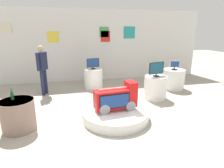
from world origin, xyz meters
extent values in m
plane|color=#A8A091|center=(0.00, 0.00, 0.00)|extent=(30.00, 30.00, 0.00)
cube|color=silver|center=(0.00, 4.49, 1.54)|extent=(10.69, 0.10, 3.08)
cube|color=yellow|center=(-1.40, 4.43, 1.93)|extent=(0.46, 0.02, 0.44)
cube|color=teal|center=(1.91, 4.43, 2.10)|extent=(0.52, 0.02, 0.51)
cube|color=green|center=(0.75, 4.43, 2.12)|extent=(0.40, 0.02, 0.43)
cube|color=red|center=(0.80, 4.43, 1.94)|extent=(0.41, 0.02, 0.47)
cube|color=beige|center=(-3.17, 4.43, 2.29)|extent=(0.48, 0.02, 0.36)
cylinder|color=white|center=(0.24, 0.37, 0.12)|extent=(1.69, 1.69, 0.24)
cylinder|color=gray|center=(-0.10, 0.33, 0.37)|extent=(0.30, 0.43, 0.26)
cylinder|color=gray|center=(0.57, 0.40, 0.37)|extent=(0.30, 0.43, 0.26)
cube|color=red|center=(0.24, 0.37, 0.56)|extent=(1.09, 0.47, 0.47)
cube|color=red|center=(0.65, 0.41, 0.87)|extent=(0.27, 0.38, 0.16)
cube|color=black|center=(0.17, 0.17, 0.56)|extent=(0.76, 0.10, 0.36)
cube|color=navy|center=(0.17, 0.17, 0.56)|extent=(0.72, 0.10, 0.32)
cube|color=#B2B2B7|center=(0.24, 0.37, 0.82)|extent=(0.85, 0.12, 0.02)
cylinder|color=white|center=(0.06, 3.19, 0.38)|extent=(0.72, 0.72, 0.76)
cylinder|color=black|center=(0.06, 3.19, 0.77)|extent=(0.19, 0.19, 0.02)
cylinder|color=black|center=(0.06, 3.19, 0.81)|extent=(0.04, 0.04, 0.05)
cube|color=black|center=(0.06, 3.19, 1.00)|extent=(0.49, 0.17, 0.34)
cube|color=navy|center=(0.06, 3.17, 1.00)|extent=(0.45, 0.13, 0.30)
cylinder|color=white|center=(3.05, 2.37, 0.38)|extent=(0.84, 0.84, 0.76)
cylinder|color=black|center=(3.05, 2.37, 0.77)|extent=(0.22, 0.22, 0.02)
cylinder|color=black|center=(3.05, 2.37, 0.82)|extent=(0.04, 0.04, 0.07)
cube|color=silver|center=(3.05, 2.37, 0.97)|extent=(0.37, 0.07, 0.24)
cube|color=navy|center=(3.05, 2.35, 0.97)|extent=(0.34, 0.04, 0.21)
cylinder|color=white|center=(1.89, 1.52, 0.38)|extent=(0.72, 0.72, 0.76)
cylinder|color=black|center=(1.89, 1.52, 0.77)|extent=(0.23, 0.23, 0.02)
cylinder|color=black|center=(1.89, 1.52, 0.81)|extent=(0.04, 0.04, 0.07)
cube|color=black|center=(1.89, 1.52, 1.03)|extent=(0.58, 0.22, 0.38)
cube|color=navy|center=(1.88, 1.50, 1.03)|extent=(0.53, 0.18, 0.34)
cylinder|color=gray|center=(-2.03, 0.34, 0.36)|extent=(0.73, 0.73, 0.71)
cylinder|color=gray|center=(-2.03, 0.34, 0.71)|extent=(0.76, 0.76, 0.02)
cylinder|color=#195926|center=(-2.11, 0.40, 0.81)|extent=(0.07, 0.07, 0.19)
cylinder|color=#195926|center=(-2.11, 0.40, 0.94)|extent=(0.03, 0.03, 0.07)
cylinder|color=#1E233F|center=(-1.77, 2.71, 0.44)|extent=(0.12, 0.12, 0.88)
cylinder|color=#1E233F|center=(-1.69, 2.90, 0.44)|extent=(0.12, 0.12, 0.88)
cube|color=#1E233F|center=(-1.73, 2.81, 1.18)|extent=(0.33, 0.43, 0.61)
sphere|color=tan|center=(-1.73, 2.81, 1.61)|extent=(0.20, 0.20, 0.20)
cylinder|color=#1E233F|center=(-1.83, 2.59, 1.21)|extent=(0.08, 0.08, 0.55)
cylinder|color=#1E233F|center=(-1.64, 3.03, 1.21)|extent=(0.08, 0.08, 0.55)
camera|label=1|loc=(-0.85, -3.87, 2.19)|focal=29.86mm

